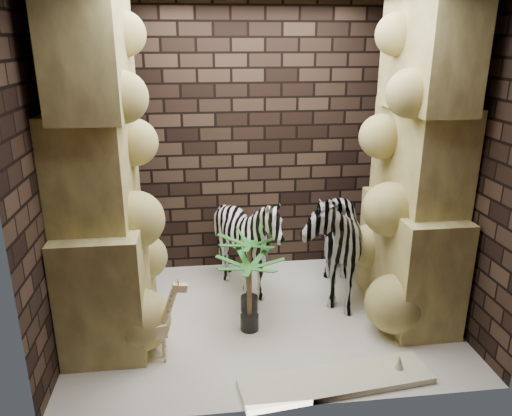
{
  "coord_description": "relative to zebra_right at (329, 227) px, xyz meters",
  "views": [
    {
      "loc": [
        -0.59,
        -4.16,
        2.56
      ],
      "look_at": [
        -0.05,
        0.15,
        1.08
      ],
      "focal_mm": 34.77,
      "sensor_mm": 36.0,
      "label": 1
    }
  ],
  "objects": [
    {
      "name": "wall_right",
      "position": [
        1.01,
        -0.44,
        0.77
      ],
      "size": [
        0.0,
        3.0,
        3.0
      ],
      "primitive_type": "plane",
      "rotation": [
        1.57,
        0.0,
        -1.57
      ],
      "color": "black",
      "rests_on": "ground"
    },
    {
      "name": "wall_back",
      "position": [
        -0.74,
        0.81,
        0.77
      ],
      "size": [
        3.5,
        0.0,
        3.5
      ],
      "primitive_type": "plane",
      "rotation": [
        1.57,
        0.0,
        0.0
      ],
      "color": "black",
      "rests_on": "ground"
    },
    {
      "name": "giraffe_toy",
      "position": [
        -1.75,
        -1.01,
        -0.36
      ],
      "size": [
        0.4,
        0.2,
        0.74
      ],
      "primitive_type": null,
      "rotation": [
        0.0,
        0.0,
        0.19
      ],
      "color": "#FEE0A3",
      "rests_on": "floor"
    },
    {
      "name": "floor",
      "position": [
        -0.74,
        -0.44,
        -0.73
      ],
      "size": [
        3.5,
        3.5,
        0.0
      ],
      "primitive_type": "plane",
      "color": "white",
      "rests_on": "ground"
    },
    {
      "name": "wall_left",
      "position": [
        -2.49,
        -0.44,
        0.77
      ],
      "size": [
        0.0,
        3.0,
        3.0
      ],
      "primitive_type": "plane",
      "rotation": [
        1.57,
        0.0,
        1.57
      ],
      "color": "black",
      "rests_on": "ground"
    },
    {
      "name": "palm_back",
      "position": [
        -0.89,
        -0.62,
        -0.37
      ],
      "size": [
        0.36,
        0.36,
        0.73
      ],
      "primitive_type": null,
      "color": "#256620",
      "rests_on": "floor"
    },
    {
      "name": "palm_front",
      "position": [
        -0.85,
        -0.28,
        -0.33
      ],
      "size": [
        0.36,
        0.36,
        0.8
      ],
      "primitive_type": null,
      "color": "#256620",
      "rests_on": "floor"
    },
    {
      "name": "wall_front",
      "position": [
        -0.74,
        -1.69,
        0.77
      ],
      "size": [
        3.5,
        0.0,
        3.5
      ],
      "primitive_type": "plane",
      "rotation": [
        -1.57,
        0.0,
        0.0
      ],
      "color": "black",
      "rests_on": "ground"
    },
    {
      "name": "rock_pillar_right",
      "position": [
        0.68,
        -0.44,
        0.77
      ],
      "size": [
        0.58,
        1.25,
        3.0
      ],
      "primitive_type": null,
      "color": "#E3D57C",
      "rests_on": "floor"
    },
    {
      "name": "rock_pillar_left",
      "position": [
        -2.14,
        -0.44,
        0.77
      ],
      "size": [
        0.68,
        1.3,
        3.0
      ],
      "primitive_type": null,
      "color": "#E3D57C",
      "rests_on": "floor"
    },
    {
      "name": "zebra_left",
      "position": [
        -0.83,
        0.07,
        -0.21
      ],
      "size": [
        1.26,
        1.4,
        1.05
      ],
      "primitive_type": "imported",
      "rotation": [
        0.0,
        0.0,
        -0.34
      ],
      "color": "white",
      "rests_on": "floor"
    },
    {
      "name": "zebra_right",
      "position": [
        0.0,
        0.0,
        0.0
      ],
      "size": [
        0.85,
        1.33,
        1.47
      ],
      "primitive_type": "imported",
      "rotation": [
        0.0,
        0.0,
        -0.15
      ],
      "color": "white",
      "rests_on": "floor"
    },
    {
      "name": "surfboard",
      "position": [
        -0.3,
        -1.47,
        -0.71
      ],
      "size": [
        1.56,
        0.55,
        0.05
      ],
      "primitive_type": "cube",
      "rotation": [
        0.0,
        0.0,
        0.12
      ],
      "color": "#F8F2C5",
      "rests_on": "floor"
    }
  ]
}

